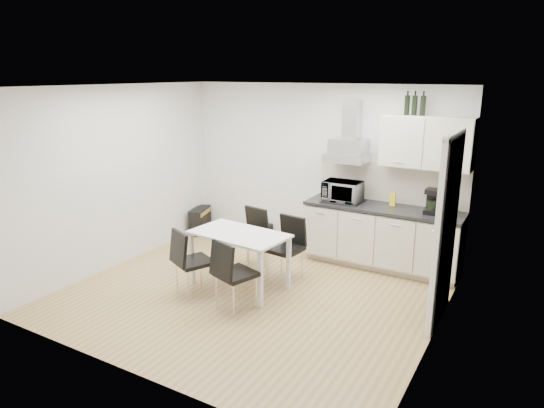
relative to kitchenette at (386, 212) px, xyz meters
The scene contains 15 objects.
ground 2.26m from the kitchenette, 124.31° to the right, with size 4.50×4.50×0.00m, color tan.
wall_back 1.30m from the kitchenette, 167.37° to the left, with size 4.50×0.10×2.60m, color silver.
wall_front 3.95m from the kitchenette, 107.59° to the right, with size 4.50×0.10×2.60m, color silver.
wall_left 3.88m from the kitchenette, 153.20° to the right, with size 0.10×4.00×2.60m, color silver.
wall_right 2.09m from the kitchenette, 58.43° to the right, with size 0.10×4.00×2.60m, color silver.
ceiling 2.75m from the kitchenette, 124.31° to the right, with size 4.50×4.50×0.00m, color white.
doorway 1.58m from the kitchenette, 49.10° to the right, with size 0.08×1.04×2.10m, color white.
kitchenette is the anchor object (origin of this frame).
dining_table 2.17m from the kitchenette, 131.58° to the right, with size 1.31×0.83×0.75m.
chair_far_left 2.01m from the kitchenette, 148.16° to the right, with size 0.44×0.50×0.88m, color black, non-canonical shape.
chair_far_right 1.58m from the kitchenette, 131.61° to the right, with size 0.44×0.50×0.88m, color black, non-canonical shape.
chair_near_left 2.80m from the kitchenette, 130.51° to the right, with size 0.44×0.50×0.88m, color black, non-canonical shape.
chair_near_right 2.47m from the kitchenette, 117.49° to the right, with size 0.44×0.50×0.88m, color black, non-canonical shape.
guitar_amp 3.36m from the kitchenette, behind, with size 0.37×0.57×0.44m.
floor_speaker 2.19m from the kitchenette, behind, with size 0.17×0.15×0.28m, color black.
Camera 1 is at (3.08, -4.82, 2.76)m, focal length 32.00 mm.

